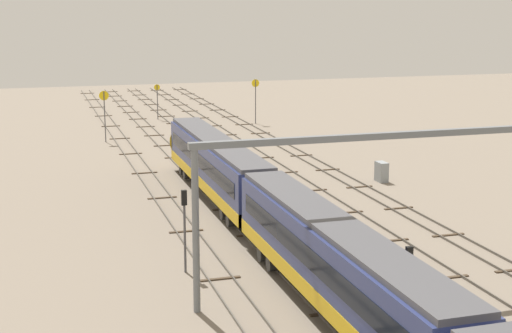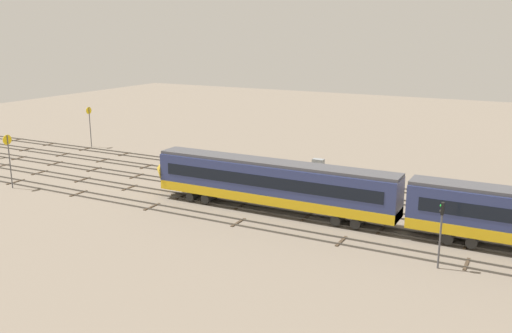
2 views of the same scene
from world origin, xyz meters
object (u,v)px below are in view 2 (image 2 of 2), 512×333
relay_cabinet (318,166)px  signal_light_trackside_departure (441,226)px  speed_sign_near_foreground (9,153)px  speed_sign_far_trackside (90,121)px

relay_cabinet → signal_light_trackside_departure: bearing=129.8°
speed_sign_near_foreground → signal_light_trackside_departure: 45.10m
speed_sign_near_foreground → signal_light_trackside_departure: speed_sign_near_foreground is taller
speed_sign_near_foreground → speed_sign_far_trackside: (8.28, -20.54, -0.06)m
speed_sign_far_trackside → signal_light_trackside_departure: 57.14m
speed_sign_near_foreground → signal_light_trackside_departure: (-45.09, -0.12, -0.70)m
speed_sign_near_foreground → relay_cabinet: speed_sign_near_foreground is taller
speed_sign_near_foreground → speed_sign_far_trackside: 22.15m
relay_cabinet → speed_sign_near_foreground: bearing=38.5°
speed_sign_far_trackside → relay_cabinet: 35.62m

